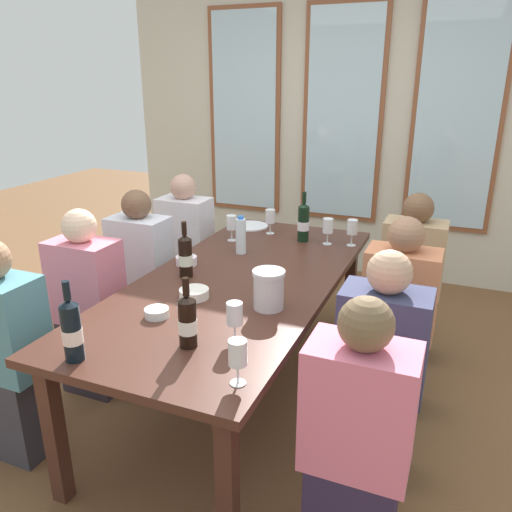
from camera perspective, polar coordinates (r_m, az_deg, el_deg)
name	(u,v)px	position (r m, az deg, el deg)	size (l,w,h in m)	color
ground_plane	(241,393)	(3.13, -1.70, -15.12)	(12.00, 12.00, 0.00)	brown
back_wall_with_windows	(344,116)	(4.76, 9.82, 15.30)	(4.21, 0.10, 2.90)	beige
dining_table	(240,289)	(2.81, -1.84, -3.77)	(1.01, 2.24, 0.74)	#45251C
white_plate_0	(250,226)	(3.73, -0.71, 3.40)	(0.27, 0.27, 0.01)	white
metal_pitcher	(269,289)	(2.39, 1.43, -3.76)	(0.16, 0.16, 0.19)	silver
wine_bottle_0	(188,321)	(2.08, -7.71, -7.25)	(0.08, 0.08, 0.30)	black
wine_bottle_1	(303,222)	(3.38, 5.36, 3.81)	(0.08, 0.08, 0.33)	black
wine_bottle_2	(72,330)	(2.08, -20.01, -7.83)	(0.08, 0.08, 0.33)	black
wine_bottle_3	(185,256)	(2.79, -7.94, 0.02)	(0.08, 0.08, 0.31)	black
tasting_bowl_0	(157,313)	(2.38, -11.10, -6.28)	(0.11, 0.11, 0.04)	white
tasting_bowl_1	(194,293)	(2.55, -6.97, -4.19)	(0.15, 0.15, 0.05)	white
tasting_bowl_2	(186,261)	(2.99, -7.83, -0.52)	(0.12, 0.12, 0.05)	white
water_bottle	(241,236)	(3.13, -1.72, 2.29)	(0.06, 0.06, 0.24)	white
wine_glass_0	(232,223)	(3.38, -2.77, 3.71)	(0.07, 0.07, 0.17)	white
wine_glass_1	(270,217)	(3.53, 1.62, 4.36)	(0.07, 0.07, 0.17)	white
wine_glass_2	(328,226)	(3.33, 8.10, 3.32)	(0.07, 0.07, 0.17)	white
wine_glass_3	(238,354)	(1.82, -2.08, -10.94)	(0.07, 0.07, 0.17)	white
wine_glass_4	(352,228)	(3.33, 10.78, 3.16)	(0.07, 0.07, 0.17)	white
wine_glass_5	(235,316)	(2.09, -2.42, -6.72)	(0.07, 0.07, 0.17)	white
seated_person_0	(89,308)	(3.08, -18.27, -5.56)	(0.38, 0.24, 1.11)	#362D36
seated_person_1	(380,374)	(2.39, 13.75, -12.76)	(0.38, 0.24, 1.11)	#31352E
seated_person_2	(142,276)	(3.46, -12.69, -2.23)	(0.38, 0.24, 1.11)	#273232
seated_person_3	(397,320)	(2.89, 15.62, -6.98)	(0.38, 0.24, 1.11)	#262D42
seated_person_4	(186,250)	(3.92, -7.87, 0.68)	(0.38, 0.24, 1.11)	#25342F
seated_person_5	(410,281)	(3.44, 16.96, -2.76)	(0.38, 0.24, 1.11)	#2C2441
seated_person_6	(7,357)	(2.72, -26.21, -10.12)	(0.38, 0.24, 1.11)	#38353E
seated_person_7	(356,446)	(1.98, 11.19, -20.20)	(0.38, 0.24, 1.11)	#302340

